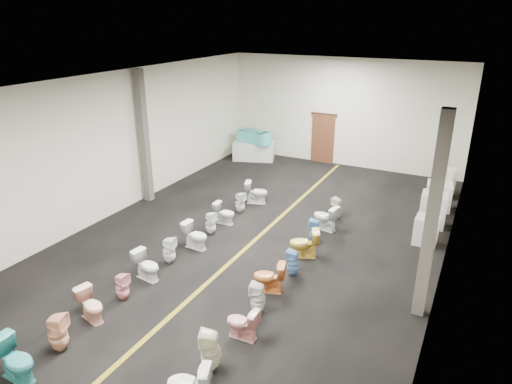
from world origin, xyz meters
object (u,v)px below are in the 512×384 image
toilet_left_10 (256,192)px  toilet_right_8 (315,231)px  appliance_crate_d (444,182)px  toilet_right_7 (304,244)px  toilet_right_5 (269,277)px  toilet_left_6 (196,236)px  toilet_right_9 (325,217)px  display_table (254,151)px  toilet_left_9 (240,203)px  bathtub (254,136)px  appliance_crate_c (438,196)px  toilet_left_0 (16,360)px  toilet_right_3 (242,323)px  toilet_left_1 (58,333)px  toilet_right_10 (337,208)px  toilet_left_5 (169,250)px  appliance_crate_a (426,230)px  toilet_left_4 (147,265)px  toilet_left_3 (122,287)px  toilet_right_6 (293,263)px  toilet_right_2 (211,350)px  appliance_crate_b (433,210)px  toilet_right_4 (258,298)px  toilet_left_2 (91,305)px  toilet_left_8 (225,213)px

toilet_left_10 → toilet_right_8: 3.35m
appliance_crate_d → toilet_right_7: size_ratio=1.25×
toilet_right_5 → toilet_right_7: size_ratio=0.95×
toilet_left_6 → toilet_right_9: size_ratio=0.95×
display_table → toilet_left_9: (2.31, -5.44, -0.04)m
bathtub → toilet_left_10: bearing=-49.6°
appliance_crate_c → toilet_left_9: appliance_crate_c is taller
toilet_left_0 → toilet_left_6: bearing=1.9°
toilet_right_3 → toilet_right_9: toilet_right_9 is taller
toilet_left_1 → toilet_right_9: 7.96m
appliance_crate_c → toilet_right_10: (-2.77, -2.29, -0.10)m
appliance_crate_c → toilet_left_5: 9.10m
appliance_crate_a → toilet_right_5: bearing=-124.7°
toilet_right_10 → toilet_left_4: bearing=-11.1°
appliance_crate_a → toilet_left_3: 8.33m
bathtub → appliance_crate_c: bathtub is taller
toilet_right_6 → bathtub: bearing=-149.8°
display_table → toilet_right_2: (5.27, -11.91, 0.02)m
toilet_right_3 → toilet_right_8: 4.60m
toilet_left_3 → toilet_left_5: (-0.06, 1.82, 0.03)m
toilet_left_6 → appliance_crate_b: bearing=-47.7°
toilet_right_7 → toilet_right_9: (-0.05, 1.86, 0.00)m
display_table → appliance_crate_a: size_ratio=2.20×
appliance_crate_a → toilet_right_9: (-2.84, -0.44, -0.00)m
bathtub → appliance_crate_b: (8.05, -3.57, -0.55)m
appliance_crate_b → toilet_right_4: (-2.78, -6.42, -0.15)m
toilet_left_9 → toilet_right_6: size_ratio=1.03×
appliance_crate_b → toilet_right_6: appliance_crate_b is taller
toilet_left_0 → toilet_right_4: toilet_left_0 is taller
display_table → appliance_crate_d: bearing=-5.0°
toilet_left_2 → appliance_crate_a: bearing=-26.3°
toilet_left_6 → toilet_right_5: 2.93m
toilet_left_3 → toilet_right_4: toilet_right_4 is taller
appliance_crate_b → toilet_right_3: (-2.68, -7.32, -0.17)m
toilet_left_4 → display_table: bearing=20.0°
toilet_right_2 → toilet_left_5: bearing=-155.2°
toilet_left_8 → toilet_right_10: 3.58m
toilet_left_0 → toilet_right_2: toilet_right_2 is taller
toilet_left_0 → toilet_left_10: (0.08, 9.23, -0.02)m
toilet_right_4 → toilet_left_5: bearing=-117.3°
toilet_left_9 → toilet_left_6: bearing=-170.5°
toilet_left_1 → toilet_right_10: 8.88m
toilet_left_3 → toilet_right_7: size_ratio=0.85×
appliance_crate_a → toilet_right_4: (-2.78, -5.05, -0.04)m
bathtub → toilet_right_8: 8.20m
toilet_left_8 → toilet_left_10: size_ratio=0.87×
display_table → appliance_crate_b: bearing=-23.9°
toilet_left_10 → toilet_right_7: (2.85, -2.78, 0.01)m
toilet_right_5 → toilet_left_3: bearing=-74.4°
toilet_left_3 → toilet_left_4: size_ratio=0.92×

